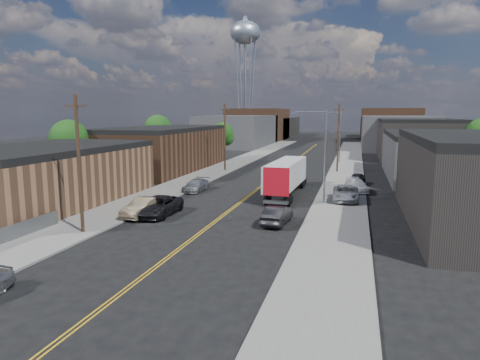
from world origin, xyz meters
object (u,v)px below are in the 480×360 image
Objects in this scene: semi_truck at (288,174)px; car_left_b at (144,207)px; car_right_oncoming at (277,215)px; car_left_d at (196,185)px; car_left_c at (158,206)px; car_right_lot_a at (346,193)px; car_right_lot_b at (356,185)px; car_ahead_truck at (286,171)px; car_right_lot_c at (357,179)px; water_tower at (245,37)px.

car_left_b is at bearing -125.13° from semi_truck.
car_left_d is at bearing -41.35° from car_right_oncoming.
car_right_lot_a reaches higher than car_left_c.
car_ahead_truck is (-9.50, 10.00, -0.01)m from car_right_lot_b.
car_left_c is at bearing -123.68° from semi_truck.
car_ahead_truck is (7.90, 26.10, 0.01)m from car_left_b.
car_left_d is 1.00× the size of car_right_lot_b.
car_ahead_truck is (-3.50, 25.61, 0.07)m from car_right_oncoming.
car_left_d is (0.00, 12.26, -0.13)m from car_left_b.
car_ahead_truck reaches higher than car_left_b.
car_right_lot_c is (16.39, 20.53, -0.01)m from car_left_c.
car_right_lot_c is (1.01, 10.64, -0.09)m from car_right_lot_a.
car_right_lot_c is at bearing 57.40° from car_left_b.
car_left_c is 18.29m from car_right_lot_a.
car_ahead_truck is (7.90, 13.84, 0.14)m from car_left_d.
car_right_oncoming is at bearing -73.91° from water_tower.
car_left_b is (15.60, -94.10, -29.85)m from water_tower.
car_left_b reaches higher than car_right_lot_c.
car_right_lot_a is at bearing 32.01° from car_left_c.
semi_truck is at bearing -121.48° from car_right_lot_c.
semi_truck is 3.19× the size of car_right_oncoming.
car_left_b is 27.27m from car_ahead_truck.
water_tower is 94.28m from car_right_lot_a.
water_tower is at bearing 109.35° from car_right_lot_a.
car_left_c is 1.26× the size of car_left_d.
car_right_lot_a is at bearing -56.07° from car_ahead_truck.
car_right_lot_a is at bearing -4.10° from car_left_d.
semi_truck is at bearing -80.15° from car_right_oncoming.
semi_truck is (25.81, -80.75, -28.51)m from water_tower.
semi_truck reaches higher than car_left_c.
car_right_lot_b reaches higher than car_right_lot_c.
semi_truck is 3.12× the size of car_right_lot_b.
water_tower is 9.65× the size of car_right_lot_c.
semi_truck is at bearing 7.93° from car_left_d.
water_tower is at bearing 99.35° from car_left_c.
car_left_d is 17.82m from car_right_lot_b.
car_left_c is at bearing 3.58° from car_right_oncoming.
water_tower is 88.54m from car_left_d.
water_tower reaches higher than car_ahead_truck.
semi_truck is at bearing 154.06° from car_right_lot_a.
car_left_d is at bearing -171.63° from semi_truck.
car_right_lot_a is 5.64m from car_right_lot_b.
car_right_lot_c is at bearing -22.00° from car_ahead_truck.
car_left_c is at bearing 40.29° from car_left_b.
water_tower is 6.33× the size of car_ahead_truck.
car_right_lot_a is (16.39, -1.70, 0.22)m from car_left_d.
car_ahead_truck reaches higher than car_left_c.
car_left_b is at bearing -147.22° from car_left_c.
water_tower is at bearing 125.36° from car_right_lot_c.
car_left_b is (-10.21, -13.36, -1.34)m from semi_truck.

